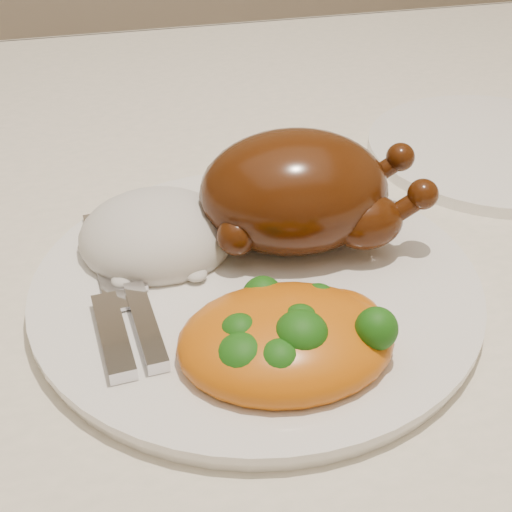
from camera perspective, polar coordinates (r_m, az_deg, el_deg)
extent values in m
cube|color=brown|center=(0.61, -5.31, 0.57)|extent=(1.60, 0.90, 0.04)
cube|color=beige|center=(0.60, -5.43, 2.46)|extent=(1.72, 1.02, 0.01)
cube|color=beige|center=(1.09, -9.65, 12.80)|extent=(1.72, 0.01, 0.18)
cylinder|color=white|center=(0.51, 0.00, -2.44)|extent=(0.41, 0.41, 0.01)
cylinder|color=white|center=(0.73, 18.48, 8.10)|extent=(0.26, 0.26, 0.01)
ellipsoid|color=#4A2008|center=(0.53, 3.06, 5.19)|extent=(0.15, 0.12, 0.09)
ellipsoid|color=#4A2008|center=(0.51, 2.19, 6.76)|extent=(0.07, 0.06, 0.04)
ellipsoid|color=#4A2008|center=(0.52, 8.86, 2.71)|extent=(0.05, 0.04, 0.04)
sphere|color=#4A2008|center=(0.52, 13.21, 4.83)|extent=(0.02, 0.02, 0.02)
ellipsoid|color=#4A2008|center=(0.57, 7.47, 5.81)|extent=(0.05, 0.04, 0.04)
sphere|color=#4A2008|center=(0.57, 11.47, 7.76)|extent=(0.02, 0.02, 0.02)
sphere|color=#4A2008|center=(0.50, -1.57, 1.63)|extent=(0.03, 0.03, 0.03)
sphere|color=#4A2008|center=(0.56, -2.20, 5.32)|extent=(0.03, 0.03, 0.03)
ellipsoid|color=silver|center=(0.54, -7.89, 1.59)|extent=(0.13, 0.12, 0.06)
ellipsoid|color=orange|center=(0.44, 2.39, -6.85)|extent=(0.14, 0.12, 0.05)
ellipsoid|color=orange|center=(0.46, 6.39, -5.20)|extent=(0.06, 0.06, 0.03)
ellipsoid|color=#113A09|center=(0.45, 2.45, -5.54)|extent=(0.03, 0.03, 0.03)
ellipsoid|color=#113A09|center=(0.47, 0.54, -3.45)|extent=(0.03, 0.03, 0.03)
ellipsoid|color=#113A09|center=(0.43, 9.60, -5.76)|extent=(0.03, 0.03, 0.03)
ellipsoid|color=#113A09|center=(0.46, 5.02, -3.50)|extent=(0.02, 0.02, 0.02)
ellipsoid|color=#113A09|center=(0.42, -1.08, -8.04)|extent=(0.03, 0.03, 0.03)
ellipsoid|color=#113A09|center=(0.42, 1.88, -8.45)|extent=(0.03, 0.03, 0.03)
ellipsoid|color=#113A09|center=(0.42, 3.63, -6.30)|extent=(0.03, 0.03, 0.03)
ellipsoid|color=#113A09|center=(0.43, 3.56, -5.39)|extent=(0.02, 0.02, 0.02)
ellipsoid|color=#113A09|center=(0.43, -1.30, -6.42)|extent=(0.03, 0.03, 0.03)
cube|color=silver|center=(0.53, -12.08, -0.19)|extent=(0.02, 0.13, 0.00)
cube|color=silver|center=(0.46, -11.35, -6.24)|extent=(0.02, 0.08, 0.01)
cube|color=silver|center=(0.46, -8.84, -5.46)|extent=(0.02, 0.08, 0.01)
cube|color=silver|center=(0.53, -9.86, 0.21)|extent=(0.02, 0.09, 0.00)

